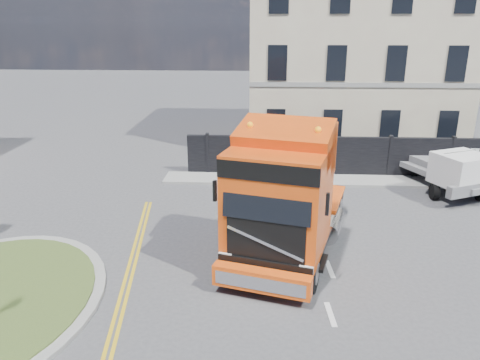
{
  "coord_description": "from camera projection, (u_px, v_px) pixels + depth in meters",
  "views": [
    {
      "loc": [
        0.82,
        -13.49,
        7.4
      ],
      "look_at": [
        -0.04,
        2.83,
        1.8
      ],
      "focal_mm": 35.0,
      "sensor_mm": 36.0,
      "label": 1
    }
  ],
  "objects": [
    {
      "name": "flatbed_pickup",
      "position": [
        455.0,
        171.0,
        20.53
      ],
      "size": [
        3.84,
        5.43,
        2.05
      ],
      "rotation": [
        0.0,
        0.0,
        0.43
      ],
      "color": "slate",
      "rests_on": "ground"
    },
    {
      "name": "georgian_building",
      "position": [
        350.0,
        48.0,
        28.6
      ],
      "size": [
        12.3,
        10.3,
        12.8
      ],
      "color": "beige",
      "rests_on": "ground"
    },
    {
      "name": "ground",
      "position": [
        237.0,
        261.0,
        15.19
      ],
      "size": [
        120.0,
        120.0,
        0.0
      ],
      "primitive_type": "plane",
      "color": "#424244",
      "rests_on": "ground"
    },
    {
      "name": "hoarding_fence",
      "position": [
        380.0,
        157.0,
        23.04
      ],
      "size": [
        18.8,
        0.25,
        2.0
      ],
      "color": "black",
      "rests_on": "ground"
    },
    {
      "name": "truck",
      "position": [
        284.0,
        202.0,
        14.65
      ],
      "size": [
        4.66,
        7.91,
        4.46
      ],
      "rotation": [
        0.0,
        0.0,
        -0.27
      ],
      "color": "black",
      "rests_on": "ground"
    },
    {
      "name": "pavement_far",
      "position": [
        371.0,
        181.0,
        22.52
      ],
      "size": [
        20.0,
        1.6,
        0.12
      ],
      "primitive_type": "cube",
      "color": "gray",
      "rests_on": "ground"
    }
  ]
}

